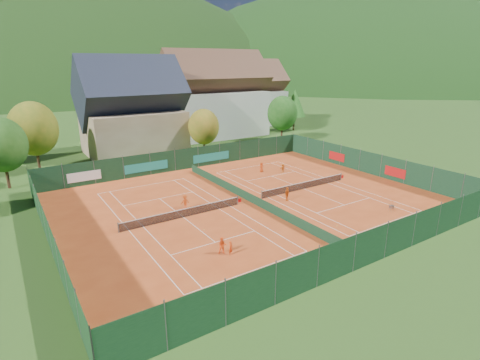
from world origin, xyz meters
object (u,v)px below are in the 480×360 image
(player_left_mid, at_px, (222,246))
(hotel_block_b, at_px, (249,97))
(ball_hopper, at_px, (391,207))
(player_right_near, at_px, (287,194))
(player_left_near, at_px, (231,248))
(player_right_far_b, at_px, (283,168))
(player_right_far_a, at_px, (262,167))
(chalet, at_px, (132,113))
(player_left_far, at_px, (185,202))
(hotel_block_a, at_px, (215,100))

(player_left_mid, bearing_deg, hotel_block_b, 77.93)
(ball_hopper, distance_m, player_left_mid, 19.15)
(player_left_mid, relative_size, player_right_near, 0.93)
(player_left_near, relative_size, player_left_mid, 0.81)
(player_right_far_b, bearing_deg, player_right_far_a, -38.16)
(chalet, distance_m, player_right_far_a, 24.64)
(ball_hopper, xyz_separation_m, player_left_far, (-17.34, 12.55, 0.17))
(hotel_block_b, height_order, player_left_near, hotel_block_b)
(chalet, xyz_separation_m, player_left_mid, (-5.49, -38.45, -5.89))
(hotel_block_a, bearing_deg, player_right_far_a, -106.36)
(player_left_far, xyz_separation_m, player_right_far_a, (14.77, 6.52, -0.03))
(hotel_block_b, relative_size, player_right_far_a, 12.42)
(player_left_near, relative_size, player_right_far_b, 0.97)
(hotel_block_a, bearing_deg, player_left_far, -124.00)
(player_left_far, xyz_separation_m, player_right_far_b, (17.17, 4.78, -0.12))
(player_left_near, distance_m, player_right_far_b, 24.36)
(player_left_far, bearing_deg, hotel_block_b, -131.87)
(hotel_block_a, height_order, player_left_near, hotel_block_a)
(chalet, xyz_separation_m, player_right_near, (6.67, -31.93, -5.84))
(player_left_mid, xyz_separation_m, player_right_near, (12.16, 6.52, 0.06))
(player_right_near, bearing_deg, player_right_far_a, 44.74)
(player_right_far_a, bearing_deg, player_left_near, 30.05)
(hotel_block_b, bearing_deg, player_right_near, -119.83)
(player_right_near, xyz_separation_m, player_right_far_a, (4.33, 10.69, -0.09))
(player_left_far, distance_m, player_right_near, 11.24)
(player_left_far, height_order, player_right_near, player_right_near)
(chalet, height_order, player_right_near, chalet)
(ball_hopper, bearing_deg, player_right_far_a, 97.67)
(chalet, bearing_deg, player_right_far_b, -59.75)
(player_left_near, bearing_deg, hotel_block_a, 30.74)
(hotel_block_a, xyz_separation_m, player_left_near, (-24.01, -44.93, -6.79))
(chalet, xyz_separation_m, player_left_near, (-5.01, -38.93, -6.03))
(hotel_block_b, bearing_deg, player_left_mid, -126.27)
(player_left_near, xyz_separation_m, player_left_far, (1.24, 11.18, 0.14))
(player_left_near, bearing_deg, player_left_far, 52.54)
(chalet, relative_size, player_left_near, 13.72)
(player_right_near, bearing_deg, ball_hopper, -73.73)
(chalet, relative_size, ball_hopper, 20.25)
(player_left_far, relative_size, player_right_far_a, 1.05)
(hotel_block_a, bearing_deg, ball_hopper, -96.69)
(hotel_block_a, xyz_separation_m, hotel_block_b, (14.00, 8.00, -0.76))
(player_right_far_b, bearing_deg, ball_hopper, 88.42)
(player_left_near, bearing_deg, player_left_mid, 103.73)
(player_left_mid, height_order, player_right_far_b, player_left_mid)
(player_right_far_a, distance_m, player_right_far_b, 2.97)
(hotel_block_a, distance_m, player_right_far_a, 29.16)
(hotel_block_a, height_order, hotel_block_b, hotel_block_a)
(hotel_block_b, xyz_separation_m, player_right_far_b, (-19.60, -36.98, -6.01))
(hotel_block_b, relative_size, player_left_mid, 11.81)
(player_left_near, distance_m, player_right_far_a, 23.86)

